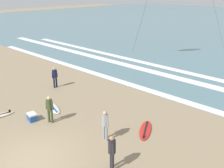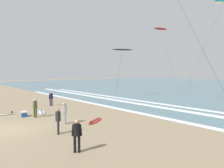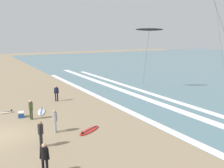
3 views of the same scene
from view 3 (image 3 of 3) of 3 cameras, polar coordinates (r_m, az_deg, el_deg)
The scene contains 14 objects.
ground_plane at distance 18.26m, azimuth -24.42°, elevation -10.78°, with size 160.00×160.00×0.00m, color #937F60.
wave_foam_shoreline at distance 20.01m, azimuth 7.35°, elevation -7.89°, with size 50.43×0.73×0.01m, color white.
wave_foam_mid_break at distance 24.16m, azimuth 11.53°, elevation -4.69°, with size 55.51×0.98×0.01m, color white.
wave_foam_outer_break at distance 25.41m, azimuth 14.78°, elevation -4.05°, with size 48.40×0.83×0.01m, color white.
surfer_left_near at distance 12.45m, azimuth -15.29°, elevation -15.73°, with size 0.39×0.45×1.60m.
surfer_mid_group at distance 15.36m, azimuth -16.12°, elevation -10.50°, with size 0.49×0.33×1.60m.
surfer_left_far at distance 25.38m, azimuth -12.69°, elevation -1.77°, with size 0.32×0.51×1.60m.
surfer_foreground_main at distance 17.33m, azimuth -13.02°, elevation -7.83°, with size 0.51×0.32×1.60m.
surfer_right_near at distance 20.42m, azimuth -18.21°, elevation -5.21°, with size 0.50×0.32×1.60m.
surfboard_left_pile at distance 17.49m, azimuth -5.26°, elevation -10.59°, with size 1.56×2.12×0.25m.
surfboard_near_water at distance 22.31m, azimuth -15.95°, elevation -6.14°, with size 2.18×1.20×0.25m.
surfboard_right_spare at distance 23.21m, azimuth -24.13°, elevation -6.03°, with size 0.98×2.18×0.25m.
kite_black_far_left at distance 29.55m, azimuth 8.60°, elevation 12.28°, with size 4.79×3.58×7.41m.
cooler_box at distance 21.45m, azimuth -20.21°, elevation -6.61°, with size 0.68×0.54×0.44m.
Camera 3 is at (17.03, -1.14, 6.50)m, focal length 39.69 mm.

